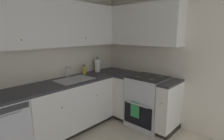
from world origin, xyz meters
name	(u,v)px	position (x,y,z in m)	size (l,w,h in m)	color
wall_back	(31,60)	(0.00, 1.49, 1.24)	(3.69, 0.05, 2.47)	beige
wall_right	(174,57)	(1.82, 0.00, 1.24)	(0.05, 3.03, 2.47)	beige
lower_cabinets_back	(70,107)	(0.44, 1.17, 0.43)	(1.52, 0.62, 0.85)	silver
countertop_back	(68,82)	(0.43, 1.16, 0.87)	(2.73, 0.60, 0.04)	#2D2D33
lower_cabinets_right	(145,101)	(1.50, 0.35, 0.43)	(0.62, 1.09, 0.85)	silver
countertop_right	(146,78)	(1.50, 0.35, 0.87)	(0.60, 1.09, 0.03)	#2D2D33
oven_range	(148,101)	(1.51, 0.30, 0.45)	(0.68, 0.62, 1.04)	silver
upper_cabinets_back	(51,24)	(0.27, 1.30, 1.79)	(2.41, 0.34, 0.72)	silver
upper_cabinets_right	(138,25)	(1.64, 0.65, 1.79)	(0.32, 1.64, 0.72)	silver
sink	(75,82)	(0.54, 1.13, 0.85)	(0.61, 0.40, 0.10)	#B7B7BC
faucet	(67,71)	(0.54, 1.34, 1.01)	(0.07, 0.16, 0.20)	silver
soap_bottle	(84,70)	(0.92, 1.34, 0.96)	(0.07, 0.07, 0.18)	gold
paper_towel_roll	(97,65)	(1.24, 1.32, 1.01)	(0.11, 0.11, 0.31)	white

